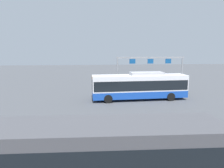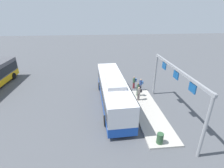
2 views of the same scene
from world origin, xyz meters
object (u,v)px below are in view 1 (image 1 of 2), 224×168
(bus_main, at_px, (139,85))
(person_waiting_mid, at_px, (123,87))
(person_waiting_far, at_px, (131,87))
(bus_background_left, at_px, (98,153))
(person_boarding, at_px, (111,87))
(trash_bin, at_px, (179,89))
(person_waiting_near, at_px, (105,88))

(bus_main, relative_size, person_waiting_mid, 7.11)
(person_waiting_mid, relative_size, person_waiting_far, 1.00)
(bus_background_left, bearing_deg, person_boarding, -94.59)
(person_boarding, height_order, person_waiting_far, person_waiting_far)
(person_waiting_far, height_order, trash_bin, person_waiting_far)
(bus_background_left, relative_size, person_boarding, 6.58)
(person_waiting_near, distance_m, trash_bin, 10.65)
(bus_main, height_order, person_boarding, bus_main)
(person_waiting_mid, distance_m, trash_bin, 8.13)
(person_boarding, bearing_deg, person_waiting_far, 96.04)
(person_boarding, height_order, person_waiting_near, same)
(bus_main, relative_size, person_waiting_near, 7.11)
(person_waiting_far, distance_m, trash_bin, 7.04)
(person_boarding, xyz_separation_m, person_waiting_near, (0.82, 0.72, 0.00))
(bus_background_left, bearing_deg, person_waiting_far, -103.02)
(person_waiting_near, distance_m, person_waiting_far, 3.62)
(bus_background_left, bearing_deg, person_waiting_near, -92.44)
(bus_background_left, height_order, person_waiting_far, bus_background_left)
(person_waiting_mid, xyz_separation_m, trash_bin, (-8.11, 0.22, -0.44))
(person_waiting_near, height_order, person_waiting_far, person_waiting_far)
(person_boarding, bearing_deg, person_waiting_mid, 90.51)
(person_boarding, distance_m, person_waiting_mid, 1.89)
(bus_background_left, distance_m, person_waiting_mid, 19.66)
(person_waiting_near, relative_size, trash_bin, 1.86)
(person_waiting_far, relative_size, trash_bin, 1.86)
(person_waiting_near, bearing_deg, bus_background_left, -20.14)
(bus_main, xyz_separation_m, bus_background_left, (5.59, 15.93, -0.03))
(person_boarding, relative_size, trash_bin, 1.86)
(person_boarding, bearing_deg, trash_bin, 109.13)
(bus_background_left, relative_size, person_waiting_near, 6.58)
(person_waiting_far, bearing_deg, person_waiting_near, -113.62)
(bus_main, bearing_deg, person_boarding, -53.59)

